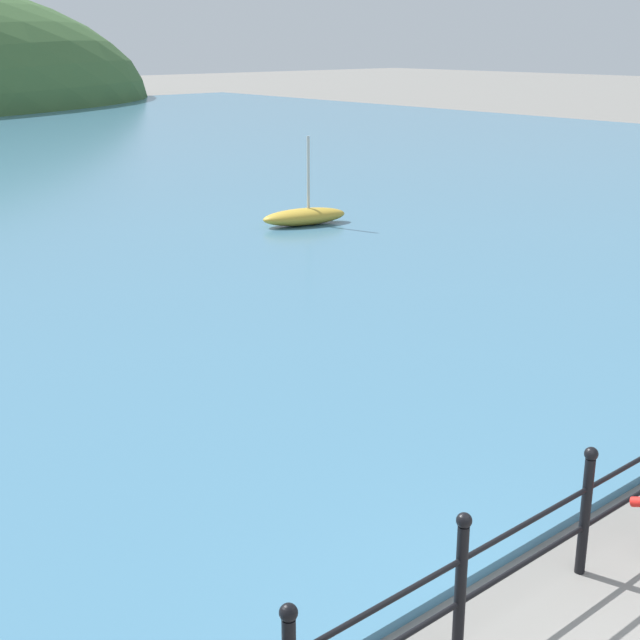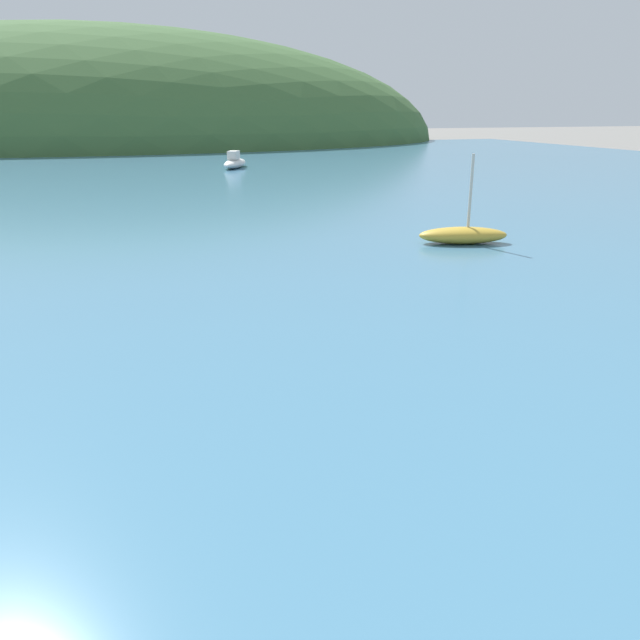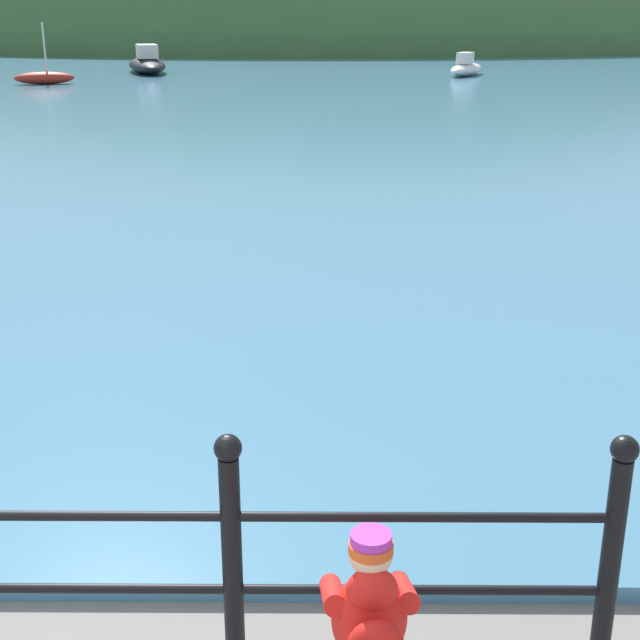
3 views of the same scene
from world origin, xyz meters
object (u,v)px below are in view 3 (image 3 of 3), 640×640
(boat_twin_mast, at_px, (147,64))
(boat_nearest_quay, at_px, (44,78))
(child_in_coat, at_px, (370,625))
(boat_blue_hull, at_px, (466,68))

(boat_twin_mast, bearing_deg, boat_nearest_quay, -114.51)
(child_in_coat, distance_m, boat_blue_hull, 35.70)
(child_in_coat, distance_m, boat_nearest_quay, 32.72)
(boat_nearest_quay, distance_m, boat_blue_hull, 16.74)
(boat_nearest_quay, height_order, boat_blue_hull, boat_nearest_quay)
(child_in_coat, distance_m, boat_twin_mast, 37.69)
(boat_nearest_quay, distance_m, boat_twin_mast, 6.47)
(boat_nearest_quay, height_order, boat_twin_mast, boat_nearest_quay)
(child_in_coat, xyz_separation_m, boat_nearest_quay, (-10.57, 30.97, -0.27))
(boat_blue_hull, height_order, boat_twin_mast, boat_twin_mast)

